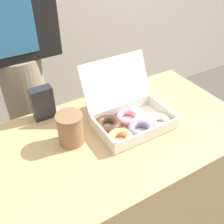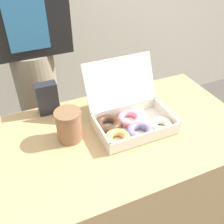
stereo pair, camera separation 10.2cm
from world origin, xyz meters
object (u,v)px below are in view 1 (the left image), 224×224
Objects in this scene: person_customer at (14,46)px; donut_box at (129,119)px; coffee_cup at (70,129)px; napkin_holder at (43,103)px.

donut_box is at bearing -65.06° from person_customer.
coffee_cup is (-0.24, 0.04, 0.03)m from donut_box.
person_customer is at bearing 93.71° from coffee_cup.
donut_box is at bearing -8.31° from coffee_cup.
donut_box reaches higher than coffee_cup.
napkin_holder is (-0.04, 0.20, 0.01)m from coffee_cup.
napkin_holder is at bearing -89.91° from person_customer.
person_customer is at bearing 90.09° from napkin_holder.
coffee_cup is at bearing -80.00° from napkin_holder.
person_customer is at bearing 114.94° from donut_box.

